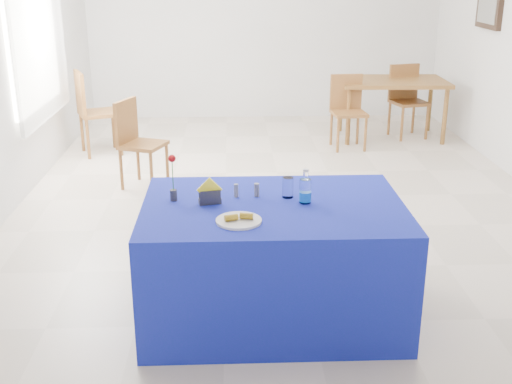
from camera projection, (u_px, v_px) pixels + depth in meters
floor at (283, 197)px, 6.25m from camera, size 7.00×7.00×0.00m
room_shell at (285, 11)px, 5.66m from camera, size 7.00×7.00×7.00m
window_pane at (31, 27)px, 6.39m from camera, size 0.04×1.50×1.60m
curtain at (39, 27)px, 6.39m from camera, size 0.04×1.75×1.85m
picture_frame at (490, 5)px, 7.28m from camera, size 0.06×0.64×0.52m
picture_art at (488, 5)px, 7.28m from camera, size 0.02×0.52×0.40m
plate at (239, 221)px, 3.63m from camera, size 0.26×0.26×0.01m
drinking_glass at (288, 187)px, 4.00m from camera, size 0.07×0.07×0.13m
salt_shaker at (236, 191)px, 4.01m from camera, size 0.03×0.03×0.08m
pepper_shaker at (257, 190)px, 4.02m from camera, size 0.03×0.03×0.08m
blue_table at (273, 260)px, 4.04m from camera, size 1.60×1.10×0.76m
water_bottle at (305, 192)px, 3.91m from camera, size 0.08×0.08×0.21m
napkin_holder at (210, 196)px, 3.90m from camera, size 0.15×0.08×0.17m
rose_vase at (173, 179)px, 3.92m from camera, size 0.05×0.05×0.30m
oak_table at (392, 86)px, 8.16m from camera, size 1.36×0.89×0.76m
chair_bg_left at (347, 106)px, 7.80m from camera, size 0.43×0.43×0.88m
chair_bg_right at (406, 95)px, 8.31m from camera, size 0.50×0.50×0.92m
chair_win_a at (136, 137)px, 6.40m from camera, size 0.51×0.51×0.88m
chair_win_b at (91, 107)px, 7.47m from camera, size 0.57×0.57×0.99m
banana_pieces at (239, 217)px, 3.62m from camera, size 0.17×0.08×0.04m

